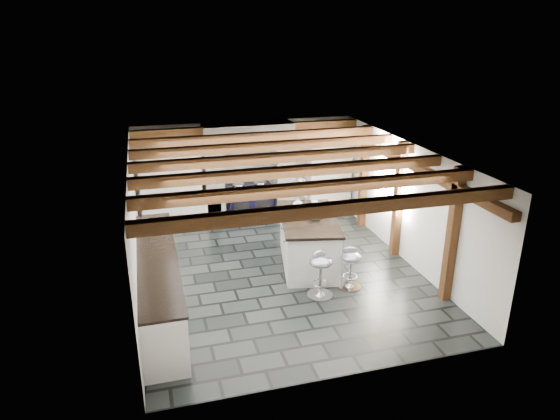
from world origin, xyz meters
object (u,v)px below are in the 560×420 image
object	(u,v)px
kitchen_island	(308,240)
bar_stool_far	(320,269)
bar_stool_near	(351,263)
range_cooker	(250,203)

from	to	relation	value
kitchen_island	bar_stool_far	size ratio (longest dim) A/B	2.58
kitchen_island	bar_stool_near	distance (m)	1.14
range_cooker	kitchen_island	distance (m)	2.51
kitchen_island	bar_stool_far	distance (m)	1.21
range_cooker	bar_stool_far	size ratio (longest dim) A/B	1.22
kitchen_island	bar_stool_far	xyz separation A→B (m)	(-0.19, -1.20, 0.02)
range_cooker	bar_stool_far	distance (m)	3.66
bar_stool_near	bar_stool_far	xyz separation A→B (m)	(-0.61, -0.14, 0.05)
range_cooker	kitchen_island	bearing A→B (deg)	-75.92
range_cooker	bar_stool_near	xyz separation A→B (m)	(1.03, -3.50, -0.00)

